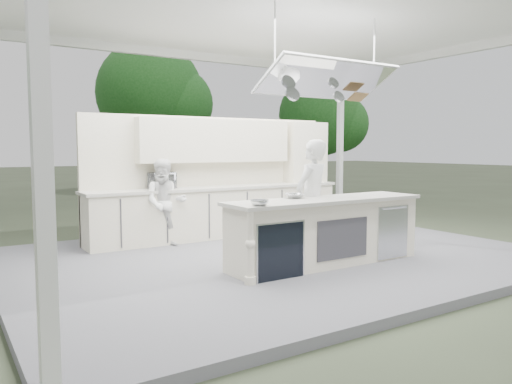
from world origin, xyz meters
TOP-DOWN VIEW (x-y plane):
  - ground at (0.00, 0.00)m, footprint 90.00×90.00m
  - stage_deck at (0.00, 0.00)m, footprint 8.00×6.00m
  - tent at (0.00, -0.01)m, footprint 8.20×6.20m
  - demo_island at (0.18, -0.91)m, footprint 3.10×0.79m
  - back_counter at (0.00, 1.90)m, footprint 5.08×0.72m
  - back_wall_unit at (0.44, 2.11)m, footprint 5.05×0.48m
  - tree_cluster at (-0.16, 9.77)m, footprint 19.55×9.40m
  - head_chef at (0.25, -0.52)m, footprint 0.76×0.62m
  - sous_chef at (-1.24, 1.55)m, footprint 0.87×0.78m
  - toaster_oven at (-1.10, 2.08)m, footprint 0.58×0.46m
  - bowl_large at (-0.18, -0.65)m, footprint 0.32×0.32m
  - bowl_small at (-1.10, -1.15)m, footprint 0.26×0.26m

SIDE VIEW (x-z plane):
  - ground at x=0.00m, z-range 0.00..0.00m
  - stage_deck at x=0.00m, z-range 0.00..0.12m
  - demo_island at x=0.18m, z-range 0.12..1.07m
  - back_counter at x=0.00m, z-range 0.12..1.07m
  - sous_chef at x=-1.24m, z-range 0.12..1.61m
  - head_chef at x=0.25m, z-range 0.12..1.91m
  - bowl_large at x=-0.18m, z-range 1.07..1.14m
  - bowl_small at x=-1.10m, z-range 1.07..1.14m
  - toaster_oven at x=-1.10m, z-range 1.07..1.35m
  - back_wall_unit at x=0.44m, z-range 0.45..2.70m
  - tree_cluster at x=-0.16m, z-range 0.36..6.21m
  - tent at x=0.00m, z-range 1.78..5.64m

